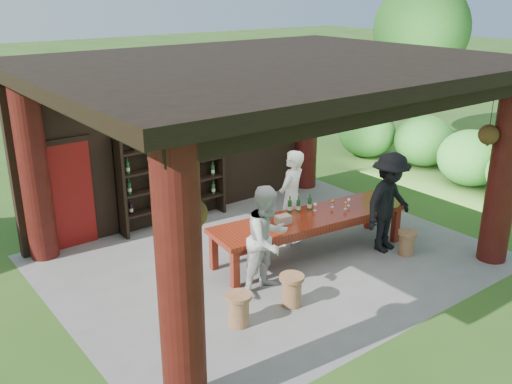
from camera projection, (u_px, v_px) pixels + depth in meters
ground at (270, 258)px, 10.19m from camera, size 90.00×90.00×0.00m
pavilion at (254, 138)px, 9.78m from camera, size 7.50×6.00×3.60m
wine_shelf at (173, 176)px, 11.38m from camera, size 2.30×0.35×2.02m
tasting_table at (310, 222)px, 10.13m from camera, size 3.79×1.37×0.75m
stool_near_left at (292, 290)px, 8.62m from camera, size 0.38×0.38×0.50m
stool_near_right at (407, 242)px, 10.27m from camera, size 0.35×0.35×0.46m
stool_far_left at (239, 309)px, 8.11m from camera, size 0.38×0.38×0.50m
host at (291, 198)px, 10.52m from camera, size 0.77×0.64×1.81m
guest_woman at (268, 240)px, 8.85m from camera, size 0.96×0.81×1.75m
guest_man at (389, 203)px, 10.23m from camera, size 1.28×0.84×1.85m
table_bottles at (299, 203)px, 10.26m from camera, size 0.44×0.21×0.31m
table_glasses at (335, 204)px, 10.43m from camera, size 0.73×0.36×0.15m
napkin_basket at (283, 219)px, 9.77m from camera, size 0.28×0.21×0.14m
shrubs at (364, 190)px, 11.96m from camera, size 14.92×7.60×1.36m
trees at (334, 48)px, 11.82m from camera, size 21.31×10.19×4.80m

